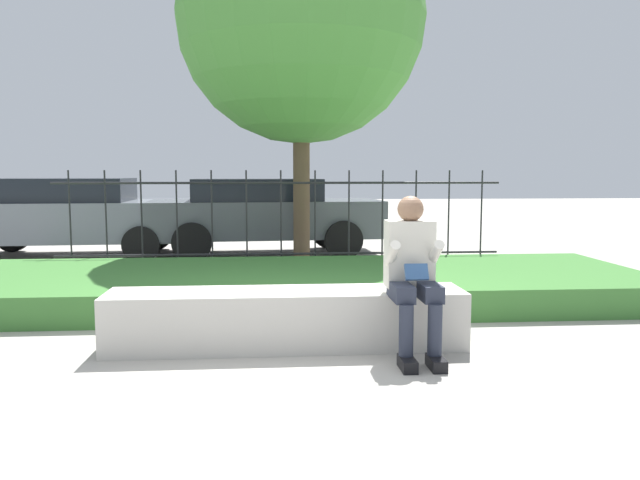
{
  "coord_description": "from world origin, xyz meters",
  "views": [
    {
      "loc": [
        -0.15,
        -5.15,
        1.46
      ],
      "look_at": [
        0.4,
        1.81,
        0.71
      ],
      "focal_mm": 35.0,
      "sensor_mm": 36.0,
      "label": 1
    }
  ],
  "objects_px": {
    "car_parked_center": "(264,213)",
    "tree_behind_fence": "(301,19)",
    "person_seated_reader": "(412,269)",
    "stone_bench": "(287,322)",
    "car_parked_left": "(69,215)"
  },
  "relations": [
    {
      "from": "car_parked_center",
      "to": "tree_behind_fence",
      "type": "relative_size",
      "value": 0.73
    },
    {
      "from": "tree_behind_fence",
      "to": "person_seated_reader",
      "type": "bearing_deg",
      "value": -83.03
    },
    {
      "from": "person_seated_reader",
      "to": "tree_behind_fence",
      "type": "distance_m",
      "value": 6.03
    },
    {
      "from": "stone_bench",
      "to": "tree_behind_fence",
      "type": "height_order",
      "value": "tree_behind_fence"
    },
    {
      "from": "car_parked_left",
      "to": "tree_behind_fence",
      "type": "relative_size",
      "value": 0.75
    },
    {
      "from": "car_parked_center",
      "to": "tree_behind_fence",
      "type": "height_order",
      "value": "tree_behind_fence"
    },
    {
      "from": "stone_bench",
      "to": "car_parked_left",
      "type": "height_order",
      "value": "car_parked_left"
    },
    {
      "from": "stone_bench",
      "to": "tree_behind_fence",
      "type": "distance_m",
      "value": 6.02
    },
    {
      "from": "stone_bench",
      "to": "car_parked_center",
      "type": "relative_size",
      "value": 0.71
    },
    {
      "from": "car_parked_center",
      "to": "car_parked_left",
      "type": "xyz_separation_m",
      "value": [
        -3.39,
        -0.06,
        -0.0
      ]
    },
    {
      "from": "person_seated_reader",
      "to": "car_parked_left",
      "type": "bearing_deg",
      "value": 126.03
    },
    {
      "from": "car_parked_center",
      "to": "car_parked_left",
      "type": "bearing_deg",
      "value": 177.0
    },
    {
      "from": "stone_bench",
      "to": "tree_behind_fence",
      "type": "relative_size",
      "value": 0.52
    },
    {
      "from": "car_parked_left",
      "to": "person_seated_reader",
      "type": "bearing_deg",
      "value": -56.26
    },
    {
      "from": "tree_behind_fence",
      "to": "car_parked_center",
      "type": "bearing_deg",
      "value": 115.16
    }
  ]
}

